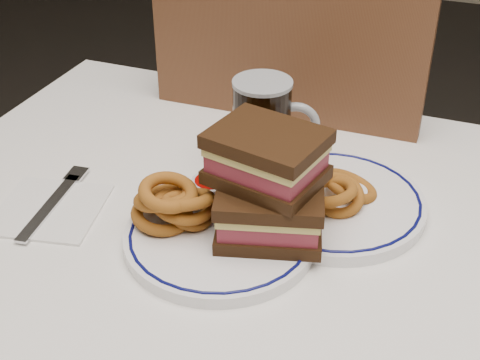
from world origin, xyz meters
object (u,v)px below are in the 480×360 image
(beer_mug, at_px, (264,125))
(chair_far, at_px, (298,175))
(reuben_sandwich, at_px, (268,185))
(far_plate, at_px, (333,202))
(main_plate, at_px, (220,236))

(beer_mug, bearing_deg, chair_far, 94.94)
(reuben_sandwich, bearing_deg, beer_mug, 111.25)
(far_plate, bearing_deg, reuben_sandwich, -122.27)
(reuben_sandwich, bearing_deg, main_plate, -151.51)
(beer_mug, bearing_deg, main_plate, -87.22)
(main_plate, bearing_deg, beer_mug, 92.78)
(chair_far, xyz_separation_m, beer_mug, (0.03, -0.30, 0.28))
(chair_far, relative_size, reuben_sandwich, 6.08)
(chair_far, height_order, beer_mug, chair_far)
(chair_far, relative_size, main_plate, 4.04)
(chair_far, height_order, reuben_sandwich, chair_far)
(main_plate, bearing_deg, far_plate, 47.72)
(main_plate, xyz_separation_m, beer_mug, (-0.01, 0.19, 0.06))
(beer_mug, xyz_separation_m, far_plate, (0.13, -0.06, -0.06))
(beer_mug, bearing_deg, reuben_sandwich, -68.75)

